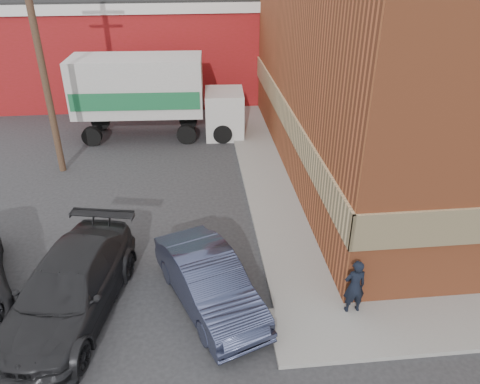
{
  "coord_description": "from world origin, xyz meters",
  "views": [
    {
      "loc": [
        -2.08,
        -8.81,
        8.39
      ],
      "look_at": [
        -0.84,
        3.14,
        1.8
      ],
      "focal_mm": 35.0,
      "sensor_mm": 36.0,
      "label": 1
    }
  ],
  "objects_px": {
    "suv_b": "(69,289)",
    "warehouse": "(123,44)",
    "man": "(355,286)",
    "brick_building": "(462,44)",
    "box_truck": "(155,92)",
    "sedan": "(209,282)",
    "utility_pole": "(39,51)"
  },
  "relations": [
    {
      "from": "warehouse",
      "to": "utility_pole",
      "type": "xyz_separation_m",
      "value": [
        -1.5,
        -11.0,
        1.93
      ]
    },
    {
      "from": "sedan",
      "to": "warehouse",
      "type": "bearing_deg",
      "value": 80.32
    },
    {
      "from": "box_truck",
      "to": "suv_b",
      "type": "bearing_deg",
      "value": -94.67
    },
    {
      "from": "suv_b",
      "to": "box_truck",
      "type": "bearing_deg",
      "value": 94.59
    },
    {
      "from": "suv_b",
      "to": "utility_pole",
      "type": "bearing_deg",
      "value": 116.21
    },
    {
      "from": "utility_pole",
      "to": "box_truck",
      "type": "bearing_deg",
      "value": 42.06
    },
    {
      "from": "utility_pole",
      "to": "sedan",
      "type": "relative_size",
      "value": 2.1
    },
    {
      "from": "suv_b",
      "to": "box_truck",
      "type": "distance_m",
      "value": 12.01
    },
    {
      "from": "utility_pole",
      "to": "man",
      "type": "bearing_deg",
      "value": -45.4
    },
    {
      "from": "suv_b",
      "to": "warehouse",
      "type": "bearing_deg",
      "value": 103.93
    },
    {
      "from": "warehouse",
      "to": "sedan",
      "type": "bearing_deg",
      "value": -78.14
    },
    {
      "from": "brick_building",
      "to": "box_truck",
      "type": "height_order",
      "value": "brick_building"
    },
    {
      "from": "brick_building",
      "to": "box_truck",
      "type": "xyz_separation_m",
      "value": [
        -12.3,
        3.34,
        -2.53
      ]
    },
    {
      "from": "warehouse",
      "to": "box_truck",
      "type": "distance_m",
      "value": 8.0
    },
    {
      "from": "sedan",
      "to": "suv_b",
      "type": "height_order",
      "value": "suv_b"
    },
    {
      "from": "man",
      "to": "warehouse",
      "type": "bearing_deg",
      "value": -73.09
    },
    {
      "from": "brick_building",
      "to": "utility_pole",
      "type": "bearing_deg",
      "value": 179.98
    },
    {
      "from": "utility_pole",
      "to": "sedan",
      "type": "bearing_deg",
      "value": -56.64
    },
    {
      "from": "sedan",
      "to": "suv_b",
      "type": "relative_size",
      "value": 0.8
    },
    {
      "from": "sedan",
      "to": "box_truck",
      "type": "relative_size",
      "value": 0.56
    },
    {
      "from": "utility_pole",
      "to": "suv_b",
      "type": "distance_m",
      "value": 9.63
    },
    {
      "from": "brick_building",
      "to": "box_truck",
      "type": "distance_m",
      "value": 13.0
    },
    {
      "from": "brick_building",
      "to": "man",
      "type": "relative_size",
      "value": 12.04
    },
    {
      "from": "sedan",
      "to": "box_truck",
      "type": "height_order",
      "value": "box_truck"
    },
    {
      "from": "brick_building",
      "to": "suv_b",
      "type": "xyz_separation_m",
      "value": [
        -13.84,
        -8.5,
        -3.91
      ]
    },
    {
      "from": "warehouse",
      "to": "box_truck",
      "type": "xyz_separation_m",
      "value": [
        2.19,
        -7.67,
        -0.66
      ]
    },
    {
      "from": "brick_building",
      "to": "utility_pole",
      "type": "xyz_separation_m",
      "value": [
        -16.0,
        0.0,
        0.06
      ]
    },
    {
      "from": "warehouse",
      "to": "man",
      "type": "xyz_separation_m",
      "value": [
        7.62,
        -20.25,
        -1.93
      ]
    },
    {
      "from": "warehouse",
      "to": "suv_b",
      "type": "xyz_separation_m",
      "value": [
        0.65,
        -19.5,
        -2.04
      ]
    },
    {
      "from": "man",
      "to": "sedan",
      "type": "bearing_deg",
      "value": -15.73
    },
    {
      "from": "warehouse",
      "to": "man",
      "type": "height_order",
      "value": "warehouse"
    },
    {
      "from": "suv_b",
      "to": "box_truck",
      "type": "height_order",
      "value": "box_truck"
    }
  ]
}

